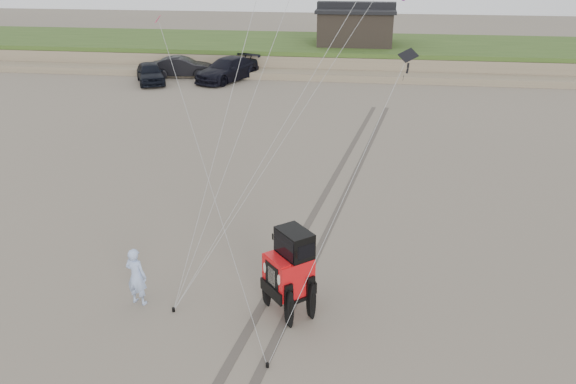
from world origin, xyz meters
name	(u,v)px	position (x,y,z in m)	size (l,w,h in m)	color
ground	(230,328)	(0.00, 0.00, 0.00)	(160.00, 160.00, 0.00)	#6B6054
dune_ridge	(331,53)	(0.00, 37.50, 0.82)	(160.00, 14.25, 1.73)	#7A6B54
cabin	(356,25)	(2.00, 37.00, 3.24)	(6.40, 5.40, 3.35)	black
truck_a	(150,73)	(-12.45, 27.51, 0.76)	(1.79, 4.44, 1.51)	black
truck_b	(182,67)	(-10.84, 29.97, 0.77)	(1.62, 4.65, 1.53)	black
truck_c	(227,69)	(-7.10, 29.15, 0.83)	(2.34, 5.75, 1.67)	black
jeep	(289,281)	(1.38, 0.94, 0.95)	(2.21, 5.12, 1.91)	red
man	(136,276)	(-2.74, 0.78, 0.84)	(0.61, 0.40, 1.68)	#92ABE1
stake_main	(173,310)	(-1.67, 0.50, 0.06)	(0.08, 0.08, 0.12)	black
stake_aux	(267,365)	(1.20, -1.31, 0.06)	(0.08, 0.08, 0.12)	black
tire_tracks	(330,204)	(2.00, 8.00, 0.00)	(5.22, 29.74, 0.01)	#4C443D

